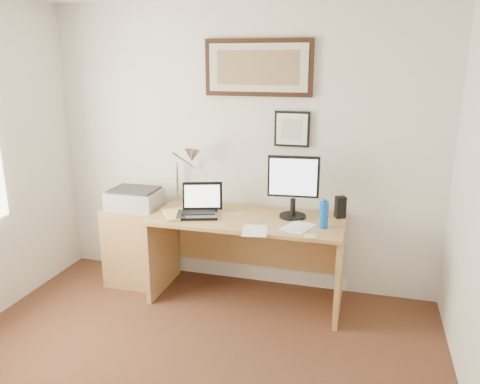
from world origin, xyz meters
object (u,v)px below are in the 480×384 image
(water_bottle, at_px, (324,215))
(lcd_monitor, at_px, (293,184))
(side_cabinet, at_px, (136,245))
(desk, at_px, (250,240))
(laptop, at_px, (199,208))
(printer, at_px, (135,198))
(book, at_px, (165,216))

(water_bottle, xyz_separation_m, lcd_monitor, (-0.27, 0.18, 0.18))
(side_cabinet, xyz_separation_m, desk, (1.07, 0.04, 0.15))
(side_cabinet, xyz_separation_m, laptop, (0.66, -0.09, 0.44))
(side_cabinet, distance_m, desk, 1.08)
(side_cabinet, distance_m, water_bottle, 1.78)
(side_cabinet, distance_m, laptop, 0.80)
(laptop, relative_size, printer, 0.90)
(water_bottle, xyz_separation_m, book, (-1.30, -0.09, -0.09))
(book, bearing_deg, desk, 21.73)
(side_cabinet, bearing_deg, printer, -23.05)
(desk, bearing_deg, lcd_monitor, 0.89)
(book, bearing_deg, side_cabinet, 150.51)
(water_bottle, height_order, laptop, laptop)
(lcd_monitor, bearing_deg, printer, -178.00)
(side_cabinet, relative_size, printer, 1.66)
(lcd_monitor, bearing_deg, laptop, -170.40)
(water_bottle, xyz_separation_m, desk, (-0.64, 0.17, -0.34))
(side_cabinet, height_order, book, book)
(side_cabinet, bearing_deg, lcd_monitor, 1.63)
(water_bottle, xyz_separation_m, printer, (-1.69, 0.13, -0.04))
(printer, bearing_deg, water_bottle, -4.40)
(side_cabinet, xyz_separation_m, printer, (0.02, -0.01, 0.45))
(printer, bearing_deg, desk, 2.39)
(book, relative_size, printer, 0.68)
(laptop, xyz_separation_m, lcd_monitor, (0.77, 0.13, 0.23))
(water_bottle, height_order, lcd_monitor, lcd_monitor)
(water_bottle, distance_m, book, 1.31)
(water_bottle, height_order, printer, water_bottle)
(water_bottle, distance_m, desk, 0.74)
(water_bottle, relative_size, laptop, 0.53)
(printer, bearing_deg, lcd_monitor, 2.00)
(book, relative_size, laptop, 0.75)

